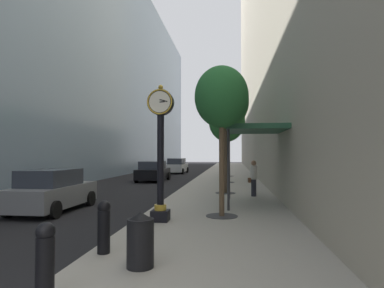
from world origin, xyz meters
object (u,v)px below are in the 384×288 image
Objects in this scene: street_tree_mid_near at (225,102)px; car_silver_far at (177,166)px; street_tree_far at (228,118)px; street_tree_near at (221,98)px; car_grey_near at (53,191)px; car_black_mid at (153,171)px; street_tree_mid_far at (227,121)px; bollard_nearest at (45,259)px; street_clock at (160,146)px; bollard_second at (104,225)px; pedestrian_walking at (253,177)px; trash_bin at (140,239)px.

street_tree_mid_near is 20.26m from car_silver_far.
street_tree_far is (0.00, 13.06, 0.55)m from street_tree_mid_near.
street_tree_mid_near reaches higher than street_tree_near.
car_black_mid is (0.66, 14.06, -0.01)m from car_grey_near.
street_tree_near is 19.64m from street_tree_far.
street_tree_mid_far is 6.60m from street_tree_far.
bollard_nearest is 22.02m from car_black_mid.
street_tree_mid_near reaches higher than street_clock.
street_tree_near is 0.81× the size of street_tree_mid_near.
bollard_second is at bearing 90.00° from bollard_nearest.
bollard_second is 0.26× the size of car_black_mid.
car_black_mid is (-7.54, 9.60, -0.30)m from pedestrian_walking.
street_tree_mid_far is 5.85× the size of trash_bin.
car_grey_near is (-4.83, 1.97, -1.74)m from street_clock.
street_tree_mid_near is at bearing 83.22° from trash_bin.
street_tree_mid_far reaches higher than car_silver_far.
street_clock is 1.03× the size of car_grey_near.
trash_bin is at bearing -81.71° from car_silver_far.
car_black_mid is 1.00× the size of car_silver_far.
street_tree_near reaches higher than bollard_nearest.
trash_bin is (-1.40, -5.22, -3.55)m from street_tree_near.
trash_bin is 0.23× the size of car_black_mid.
bollard_second is 10.60m from pedestrian_walking.
car_grey_near is 24.53m from car_silver_far.
trash_bin is (-1.40, -24.81, -4.99)m from street_tree_far.
trash_bin is at bearing -93.22° from street_tree_far.
car_black_mid is 10.46m from car_silver_far.
bollard_second is 0.18× the size of street_tree_mid_near.
bollard_second is 0.16× the size of street_tree_far.
trash_bin is 0.25× the size of car_grey_near.
street_tree_near reaches higher than car_silver_far.
street_tree_mid_far is at bearing 90.00° from street_tree_mid_near.
street_clock reaches higher than trash_bin.
street_tree_mid_far is at bearing 90.00° from street_tree_near.
bollard_second is 0.22× the size of street_tree_near.
street_tree_mid_near is at bearing 79.60° from bollard_nearest.
bollard_nearest is 0.22× the size of street_tree_near.
street_tree_near is 16.54m from car_black_mid.
car_silver_far is at bearing 87.91° from car_grey_near.
bollard_second is at bearing -98.26° from street_clock.
car_grey_near reaches higher than bollard_nearest.
car_silver_far is at bearing 110.01° from pedestrian_walking.
trash_bin is 0.23× the size of car_silver_far.
street_tree_near reaches higher than bollard_second.
bollard_second is 18.13m from street_tree_mid_far.
bollard_second is at bearing -95.77° from street_tree_far.
street_tree_near is (1.93, 1.04, 1.68)m from street_clock.
bollard_second is at bearing 143.87° from trash_bin.
car_grey_near is at bearing 128.72° from bollard_second.
street_tree_mid_far is (2.43, 17.52, 3.96)m from bollard_second.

